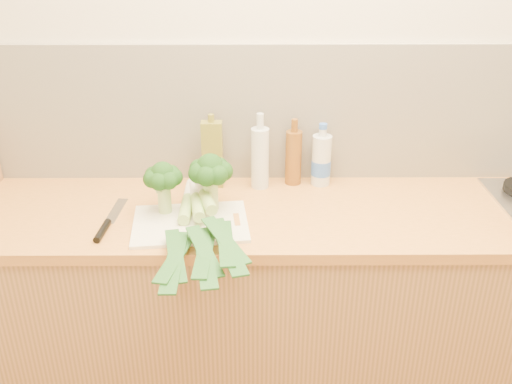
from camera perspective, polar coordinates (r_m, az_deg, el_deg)
The scene contains 13 objects.
room_shell at distance 2.25m, azimuth 4.30°, elevation 7.80°, with size 3.50×3.50×3.50m.
counter at distance 2.33m, azimuth 4.24°, elevation -11.59°, with size 3.20×0.62×0.90m.
chopping_board at distance 1.99m, azimuth -6.58°, elevation -3.15°, with size 0.39×0.29×0.01m, color white.
broccoli_left at distance 2.01m, azimuth -9.29°, elevation 1.37°, with size 0.14×0.14×0.19m.
broccoli_right at distance 2.01m, azimuth -4.59°, elevation 2.01°, with size 0.16×0.16×0.21m.
leek_front at distance 1.97m, azimuth -7.22°, elevation -2.57°, with size 0.10×0.73×0.04m.
leek_mid at distance 1.93m, azimuth -5.70°, elevation -2.48°, with size 0.16×0.69×0.04m.
leek_back at distance 1.92m, azimuth -4.37°, elevation -2.04°, with size 0.22×0.63×0.04m.
chefs_knife at distance 2.02m, azimuth -14.77°, elevation -3.26°, with size 0.05×0.33×0.02m.
oil_tin at distance 2.22m, azimuth -4.38°, elevation 3.82°, with size 0.08×0.05×0.30m.
glass_bottle at distance 2.21m, azimuth 0.41°, elevation 3.53°, with size 0.07×0.07×0.30m.
amber_bottle at distance 2.25m, azimuth 3.77°, elevation 3.56°, with size 0.06×0.06×0.27m.
water_bottle at distance 2.26m, azimuth 6.54°, elevation 3.06°, with size 0.08×0.08×0.23m.
Camera 1 is at (-0.18, -0.64, 1.87)m, focal length 40.00 mm.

